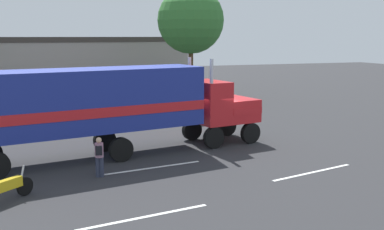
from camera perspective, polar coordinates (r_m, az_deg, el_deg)
ground_plane at (r=24.54m, az=2.35°, el=-3.47°), size 120.00×120.00×0.00m
lane_stripe_near at (r=20.04m, az=-4.77°, el=-6.51°), size 4.38×0.73×0.01m
lane_stripe_mid at (r=19.96m, az=14.72°, el=-6.87°), size 4.33×1.08×0.01m
lane_stripe_far at (r=14.86m, az=-5.85°, el=-12.43°), size 4.38×0.80×0.01m
semi_truck at (r=21.76m, az=-9.67°, el=1.47°), size 14.38×5.05×4.50m
person_bystander at (r=18.84m, az=-11.39°, el=-4.92°), size 0.35×0.47×1.63m
motorcycle at (r=17.11m, az=-21.80°, el=-8.39°), size 1.67×1.45×1.12m
tree_center at (r=42.03m, az=-0.15°, el=11.61°), size 5.96×5.96×9.98m
building_backdrop at (r=49.12m, az=-13.91°, el=6.37°), size 23.40×9.86×5.51m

